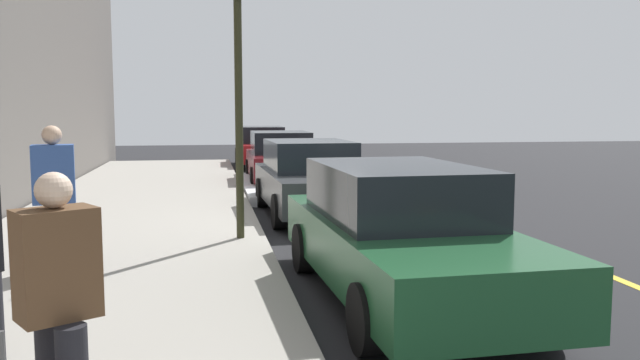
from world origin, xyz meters
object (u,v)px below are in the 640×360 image
Objects in this scene: traffic_light_pole at (238,45)px; pedestrian_brown_coat at (58,301)px; parked_car_maroon at (281,158)px; parked_car_charcoal at (310,178)px; parked_car_red at (261,147)px; pedestrian_blue_coat at (54,194)px; parked_car_green at (400,233)px.

pedestrian_brown_coat is at bearing -12.75° from traffic_light_pole.
parked_car_maroon is 2.70× the size of pedestrian_brown_coat.
traffic_light_pole is at bearing -28.54° from parked_car_charcoal.
traffic_light_pole reaches higher than parked_car_charcoal.
parked_car_red is 16.56m from pedestrian_blue_coat.
parked_car_green is (17.47, 0.08, 0.00)m from parked_car_red.
traffic_light_pole reaches higher than pedestrian_blue_coat.
parked_car_red is 20.69m from pedestrian_brown_coat.
parked_car_charcoal is 9.43m from pedestrian_brown_coat.
parked_car_maroon is 0.91× the size of parked_car_green.
traffic_light_pole reaches higher than parked_car_green.
parked_car_maroon is at bearing 0.51° from parked_car_red.
parked_car_maroon is at bearing -179.89° from parked_car_green.
parked_car_maroon is (5.96, 0.05, -0.00)m from parked_car_red.
pedestrian_brown_coat is (8.96, -2.94, 0.26)m from parked_car_charcoal.
parked_car_green is (11.51, 0.02, 0.00)m from parked_car_maroon.
pedestrian_blue_coat is at bearing -54.17° from traffic_light_pole.
parked_car_green is 2.97× the size of pedestrian_brown_coat.
parked_car_red is 5.96m from parked_car_maroon.
parked_car_red is 1.03× the size of parked_car_charcoal.
parked_car_red is 2.80× the size of pedestrian_brown_coat.
traffic_light_pole is (14.40, -1.56, 2.35)m from parked_car_red.
parked_car_green is 4.20m from traffic_light_pole.
pedestrian_blue_coat is at bearing -40.54° from parked_car_charcoal.
pedestrian_blue_coat reaches higher than parked_car_green.
parked_car_green is at bearing 0.11° from parked_car_maroon.
parked_car_maroon is at bearing 179.56° from parked_car_charcoal.
parked_car_charcoal is 5.96m from parked_car_green.
pedestrian_blue_coat is at bearing -21.32° from parked_car_maroon.
parked_car_red is at bearing -179.95° from parked_car_charcoal.
traffic_light_pole is (8.44, -1.61, 2.35)m from parked_car_maroon.
parked_car_green is 2.70× the size of pedestrian_blue_coat.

